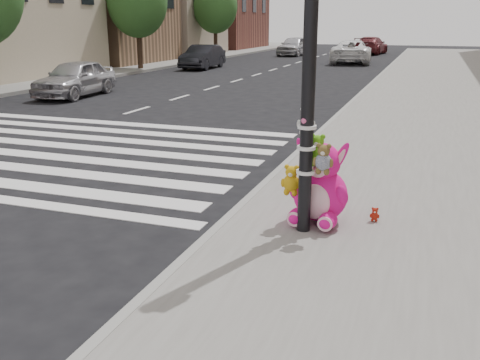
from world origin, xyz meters
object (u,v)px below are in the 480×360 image
at_px(red_teddy, 375,214).
at_px(car_dark_far, 203,57).
at_px(signal_pole, 309,97).
at_px(pink_bunny, 320,188).
at_px(car_silver_far, 75,78).
at_px(car_white_near, 352,52).

xyz_separation_m(red_teddy, car_dark_far, (-11.92, 22.00, 0.43)).
xyz_separation_m(signal_pole, pink_bunny, (0.11, 0.35, -1.20)).
relative_size(red_teddy, car_dark_far, 0.05).
distance_m(pink_bunny, car_silver_far, 14.74).
height_order(car_dark_far, car_white_near, car_white_near).
bearing_deg(pink_bunny, car_dark_far, 122.05).
height_order(signal_pole, car_white_near, signal_pole).
xyz_separation_m(signal_pole, car_white_near, (-3.72, 29.54, -1.06)).
bearing_deg(red_teddy, car_dark_far, 115.15).
height_order(car_silver_far, car_dark_far, car_dark_far).
bearing_deg(red_teddy, signal_pole, -147.05).
distance_m(red_teddy, car_dark_far, 25.02).
height_order(red_teddy, car_silver_far, car_silver_far).
distance_m(signal_pole, car_white_near, 29.79).
xyz_separation_m(pink_bunny, car_silver_far, (-10.91, 9.91, 0.07)).
height_order(signal_pole, pink_bunny, signal_pole).
xyz_separation_m(pink_bunny, red_teddy, (0.68, 0.23, -0.35)).
relative_size(signal_pole, red_teddy, 21.03).
xyz_separation_m(red_teddy, car_silver_far, (-11.60, 9.67, 0.42)).
bearing_deg(car_white_near, red_teddy, 93.31).
relative_size(signal_pole, pink_bunny, 3.66).
distance_m(pink_bunny, red_teddy, 0.80).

